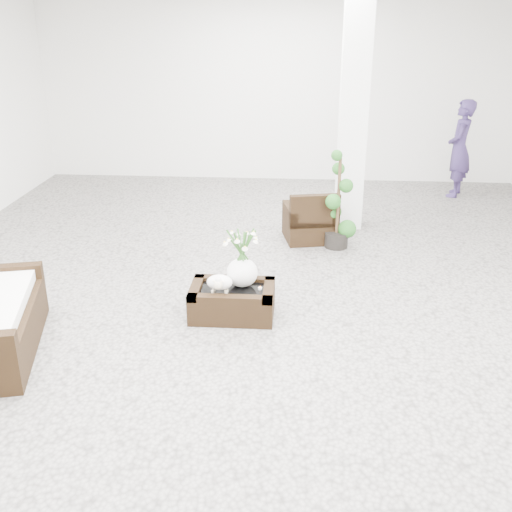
{
  "coord_description": "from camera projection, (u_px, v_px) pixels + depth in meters",
  "views": [
    {
      "loc": [
        0.45,
        -6.22,
        3.12
      ],
      "look_at": [
        0.0,
        -0.1,
        0.62
      ],
      "focal_mm": 42.77,
      "sensor_mm": 36.0,
      "label": 1
    }
  ],
  "objects": [
    {
      "name": "topiary",
      "position": [
        338.0,
        201.0,
        8.33
      ],
      "size": [
        0.36,
        0.36,
        1.36
      ],
      "primitive_type": null,
      "color": "#1E4F19",
      "rests_on": "ground"
    },
    {
      "name": "column",
      "position": [
        354.0,
        110.0,
        8.8
      ],
      "size": [
        0.4,
        0.4,
        3.5
      ],
      "primitive_type": "cube",
      "color": "white",
      "rests_on": "ground"
    },
    {
      "name": "planter_narcissus",
      "position": [
        242.0,
        252.0,
        6.49
      ],
      "size": [
        0.44,
        0.44,
        0.8
      ],
      "primitive_type": null,
      "color": "white",
      "rests_on": "coffee_table"
    },
    {
      "name": "shopper",
      "position": [
        459.0,
        149.0,
        10.64
      ],
      "size": [
        0.59,
        0.72,
        1.69
      ],
      "primitive_type": "imported",
      "rotation": [
        0.0,
        0.0,
        -1.92
      ],
      "color": "#372758",
      "rests_on": "ground"
    },
    {
      "name": "sheep_figurine",
      "position": [
        220.0,
        284.0,
        6.44
      ],
      "size": [
        0.28,
        0.23,
        0.21
      ],
      "primitive_type": "ellipsoid",
      "color": "white",
      "rests_on": "coffee_table"
    },
    {
      "name": "tealight",
      "position": [
        260.0,
        288.0,
        6.55
      ],
      "size": [
        0.04,
        0.04,
        0.03
      ],
      "primitive_type": "cylinder",
      "color": "white",
      "rests_on": "coffee_table"
    },
    {
      "name": "ground",
      "position": [
        257.0,
        303.0,
        6.95
      ],
      "size": [
        11.0,
        11.0,
        0.0
      ],
      "primitive_type": "plane",
      "color": "gray",
      "rests_on": "ground"
    },
    {
      "name": "armchair",
      "position": [
        310.0,
        214.0,
        8.74
      ],
      "size": [
        0.82,
        0.8,
        0.75
      ],
      "primitive_type": "cube",
      "rotation": [
        0.0,
        0.0,
        3.35
      ],
      "color": "black",
      "rests_on": "ground"
    },
    {
      "name": "coffee_table",
      "position": [
        232.0,
        302.0,
        6.62
      ],
      "size": [
        0.9,
        0.6,
        0.31
      ],
      "primitive_type": "cube",
      "color": "black",
      "rests_on": "ground"
    }
  ]
}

